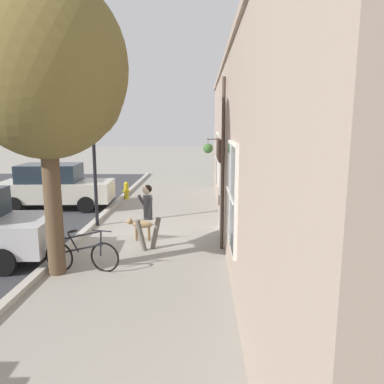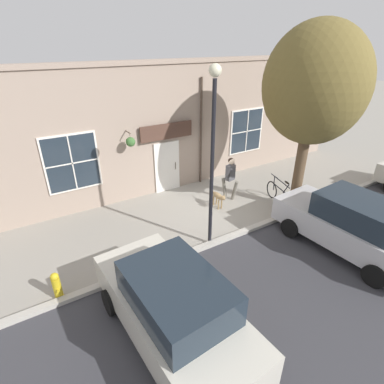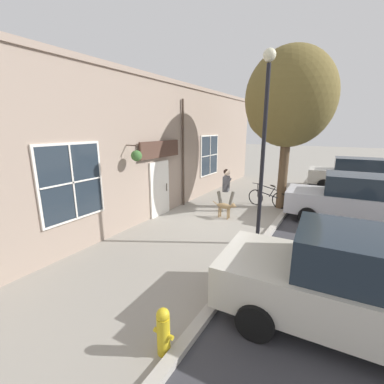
{
  "view_description": "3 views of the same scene",
  "coord_description": "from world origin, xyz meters",
  "px_view_note": "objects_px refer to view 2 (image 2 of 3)",
  "views": [
    {
      "loc": [
        -1.6,
        10.54,
        3.29
      ],
      "look_at": [
        -1.32,
        0.7,
        1.5
      ],
      "focal_mm": 35.0,
      "sensor_mm": 36.0,
      "label": 1
    },
    {
      "loc": [
        8.13,
        -5.73,
        5.71
      ],
      "look_at": [
        0.04,
        -0.83,
        0.89
      ],
      "focal_mm": 28.0,
      "sensor_mm": 36.0,
      "label": 2
    },
    {
      "loc": [
        3.79,
        -8.25,
        3.31
      ],
      "look_at": [
        -0.57,
        -0.95,
        1.18
      ],
      "focal_mm": 24.0,
      "sensor_mm": 36.0,
      "label": 3
    }
  ],
  "objects_px": {
    "pedestrian_walking": "(230,175)",
    "street_tree_by_curb": "(311,88)",
    "dog_on_leash": "(219,197)",
    "parked_car_mid_block": "(351,224)",
    "leaning_bicycle": "(281,194)",
    "street_lamp": "(213,139)",
    "fire_hydrant": "(57,285)",
    "parked_car_nearest_curb": "(173,307)"
  },
  "relations": [
    {
      "from": "dog_on_leash",
      "to": "parked_car_mid_block",
      "type": "bearing_deg",
      "value": 24.38
    },
    {
      "from": "dog_on_leash",
      "to": "fire_hydrant",
      "type": "relative_size",
      "value": 1.31
    },
    {
      "from": "street_tree_by_curb",
      "to": "street_lamp",
      "type": "distance_m",
      "value": 4.09
    },
    {
      "from": "fire_hydrant",
      "to": "leaning_bicycle",
      "type": "bearing_deg",
      "value": 94.66
    },
    {
      "from": "street_lamp",
      "to": "fire_hydrant",
      "type": "bearing_deg",
      "value": -90.92
    },
    {
      "from": "leaning_bicycle",
      "to": "street_lamp",
      "type": "height_order",
      "value": "street_lamp"
    },
    {
      "from": "leaning_bicycle",
      "to": "street_lamp",
      "type": "relative_size",
      "value": 0.33
    },
    {
      "from": "street_tree_by_curb",
      "to": "fire_hydrant",
      "type": "height_order",
      "value": "street_tree_by_curb"
    },
    {
      "from": "parked_car_mid_block",
      "to": "pedestrian_walking",
      "type": "bearing_deg",
      "value": -166.29
    },
    {
      "from": "dog_on_leash",
      "to": "street_lamp",
      "type": "height_order",
      "value": "street_lamp"
    },
    {
      "from": "street_lamp",
      "to": "parked_car_mid_block",
      "type": "bearing_deg",
      "value": 55.08
    },
    {
      "from": "street_tree_by_curb",
      "to": "parked_car_mid_block",
      "type": "distance_m",
      "value": 4.4
    },
    {
      "from": "street_tree_by_curb",
      "to": "parked_car_nearest_curb",
      "type": "xyz_separation_m",
      "value": [
        2.66,
        -6.49,
        -3.45
      ]
    },
    {
      "from": "street_tree_by_curb",
      "to": "street_lamp",
      "type": "height_order",
      "value": "street_tree_by_curb"
    },
    {
      "from": "pedestrian_walking",
      "to": "parked_car_mid_block",
      "type": "height_order",
      "value": "parked_car_mid_block"
    },
    {
      "from": "pedestrian_walking",
      "to": "parked_car_mid_block",
      "type": "relative_size",
      "value": 0.4
    },
    {
      "from": "street_tree_by_curb",
      "to": "leaning_bicycle",
      "type": "distance_m",
      "value": 3.97
    },
    {
      "from": "pedestrian_walking",
      "to": "parked_car_mid_block",
      "type": "distance_m",
      "value": 4.53
    },
    {
      "from": "pedestrian_walking",
      "to": "parked_car_mid_block",
      "type": "xyz_separation_m",
      "value": [
        4.39,
        1.07,
        -0.17
      ]
    },
    {
      "from": "leaning_bicycle",
      "to": "fire_hydrant",
      "type": "height_order",
      "value": "leaning_bicycle"
    },
    {
      "from": "pedestrian_walking",
      "to": "leaning_bicycle",
      "type": "bearing_deg",
      "value": 50.44
    },
    {
      "from": "dog_on_leash",
      "to": "leaning_bicycle",
      "type": "xyz_separation_m",
      "value": [
        0.95,
        2.32,
        -0.07
      ]
    },
    {
      "from": "leaning_bicycle",
      "to": "fire_hydrant",
      "type": "relative_size",
      "value": 2.25
    },
    {
      "from": "pedestrian_walking",
      "to": "parked_car_nearest_curb",
      "type": "xyz_separation_m",
      "value": [
        4.38,
        -4.84,
        -0.17
      ]
    },
    {
      "from": "street_tree_by_curb",
      "to": "street_lamp",
      "type": "relative_size",
      "value": 1.21
    },
    {
      "from": "parked_car_nearest_curb",
      "to": "parked_car_mid_block",
      "type": "xyz_separation_m",
      "value": [
        0.01,
        5.91,
        0.0
      ]
    },
    {
      "from": "dog_on_leash",
      "to": "street_tree_by_curb",
      "type": "height_order",
      "value": "street_tree_by_curb"
    },
    {
      "from": "pedestrian_walking",
      "to": "leaning_bicycle",
      "type": "height_order",
      "value": "pedestrian_walking"
    },
    {
      "from": "dog_on_leash",
      "to": "street_lamp",
      "type": "distance_m",
      "value": 3.72
    },
    {
      "from": "street_tree_by_curb",
      "to": "dog_on_leash",
      "type": "bearing_deg",
      "value": -119.84
    },
    {
      "from": "pedestrian_walking",
      "to": "street_tree_by_curb",
      "type": "xyz_separation_m",
      "value": [
        1.72,
        1.65,
        3.27
      ]
    },
    {
      "from": "dog_on_leash",
      "to": "leaning_bicycle",
      "type": "distance_m",
      "value": 2.5
    },
    {
      "from": "dog_on_leash",
      "to": "street_tree_by_curb",
      "type": "distance_m",
      "value": 4.78
    },
    {
      "from": "pedestrian_walking",
      "to": "street_lamp",
      "type": "bearing_deg",
      "value": -48.81
    },
    {
      "from": "dog_on_leash",
      "to": "parked_car_mid_block",
      "type": "xyz_separation_m",
      "value": [
        4.06,
        1.84,
        0.43
      ]
    },
    {
      "from": "street_tree_by_curb",
      "to": "street_lamp",
      "type": "xyz_separation_m",
      "value": [
        0.31,
        -3.97,
        -0.95
      ]
    },
    {
      "from": "dog_on_leash",
      "to": "leaning_bicycle",
      "type": "height_order",
      "value": "leaning_bicycle"
    },
    {
      "from": "dog_on_leash",
      "to": "fire_hydrant",
      "type": "xyz_separation_m",
      "value": [
        1.62,
        -5.99,
        -0.05
      ]
    },
    {
      "from": "pedestrian_walking",
      "to": "dog_on_leash",
      "type": "height_order",
      "value": "pedestrian_walking"
    },
    {
      "from": "pedestrian_walking",
      "to": "street_tree_by_curb",
      "type": "relative_size",
      "value": 0.28
    },
    {
      "from": "dog_on_leash",
      "to": "parked_car_mid_block",
      "type": "distance_m",
      "value": 4.48
    },
    {
      "from": "street_tree_by_curb",
      "to": "parked_car_nearest_curb",
      "type": "bearing_deg",
      "value": -67.71
    }
  ]
}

